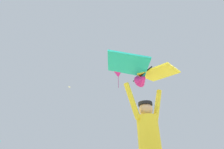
% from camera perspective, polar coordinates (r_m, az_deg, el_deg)
% --- Properties ---
extents(kite_flyer_person, '(0.81, 0.35, 1.92)m').
position_cam_1_polar(kite_flyer_person, '(2.68, 13.44, -23.57)').
color(kite_flyer_person, '#424751').
rests_on(kite_flyer_person, ground).
extents(held_stunt_kite, '(1.63, 0.88, 0.39)m').
position_cam_1_polar(held_stunt_kite, '(3.04, 11.35, 0.90)').
color(held_stunt_kite, black).
extents(distant_kite_magenta_low_left, '(1.59, 1.57, 2.87)m').
position_cam_1_polar(distant_kite_magenta_low_left, '(22.62, 2.22, 0.12)').
color(distant_kite_magenta_low_left, '#DB2393').
extents(distant_kite_green_far_center, '(0.89, 0.93, 0.39)m').
position_cam_1_polar(distant_kite_green_far_center, '(37.28, 1.47, 4.15)').
color(distant_kite_green_far_center, green).
extents(distant_kite_white_low_right, '(0.64, 0.66, 0.22)m').
position_cam_1_polar(distant_kite_white_low_right, '(35.31, -15.06, -4.32)').
color(distant_kite_white_low_right, white).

